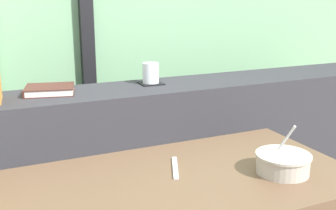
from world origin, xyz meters
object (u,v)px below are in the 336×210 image
Objects in this scene: juice_glass at (151,74)px; soup_bowl at (283,163)px; closed_book at (49,90)px; coaster_square at (151,83)px; fork_utensil at (175,168)px.

juice_glass is 0.52× the size of soup_bowl.
soup_bowl is at bearing -77.71° from juice_glass.
closed_book reaches higher than soup_bowl.
coaster_square is 1.11× the size of juice_glass.
fork_utensil is at bearing -104.10° from juice_glass.
juice_glass is at bearing 0.52° from closed_book.
closed_book is 1.27× the size of soup_bowl.
fork_utensil is (0.30, -0.55, -0.17)m from closed_book.
juice_glass is at bearing 102.29° from soup_bowl.
closed_book is at bearing -179.48° from coaster_square.
coaster_square is 0.44m from closed_book.
closed_book reaches higher than coaster_square.
closed_book is at bearing -179.48° from juice_glass.
fork_utensil is at bearing -61.15° from closed_book.
closed_book is at bearing 129.82° from soup_bowl.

